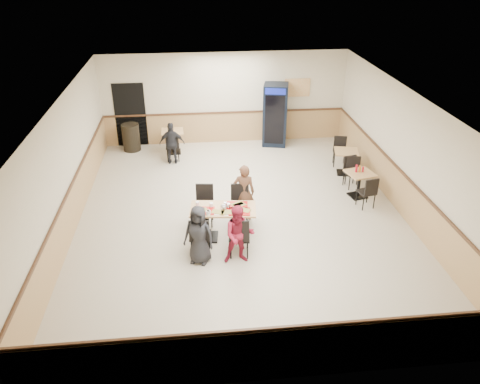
{
  "coord_description": "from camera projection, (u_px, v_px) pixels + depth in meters",
  "views": [
    {
      "loc": [
        -1.1,
        -9.97,
        5.99
      ],
      "look_at": [
        -0.08,
        -0.5,
        0.93
      ],
      "focal_mm": 35.0,
      "sensor_mm": 36.0,
      "label": 1
    }
  ],
  "objects": [
    {
      "name": "back_table",
      "position": [
        173.0,
        138.0,
        14.96
      ],
      "size": [
        0.71,
        0.71,
        0.74
      ],
      "rotation": [
        0.0,
        0.0,
        0.02
      ],
      "color": "black",
      "rests_on": "ground"
    },
    {
      "name": "lone_diner",
      "position": [
        172.0,
        143.0,
        14.15
      ],
      "size": [
        0.78,
        0.36,
        1.3
      ],
      "primitive_type": "imported",
      "rotation": [
        0.0,
        0.0,
        3.09
      ],
      "color": "black",
      "rests_on": "ground"
    },
    {
      "name": "condiment_caddy",
      "position": [
        359.0,
        169.0,
        12.22
      ],
      "size": [
        0.23,
        0.06,
        0.2
      ],
      "color": "red",
      "rests_on": "side_table_near"
    },
    {
      "name": "ground",
      "position": [
        241.0,
        215.0,
        11.66
      ],
      "size": [
        10.0,
        10.0,
        0.0
      ],
      "primitive_type": "plane",
      "color": "beige",
      "rests_on": "ground"
    },
    {
      "name": "diner_man_opposite",
      "position": [
        244.0,
        192.0,
        11.22
      ],
      "size": [
        0.57,
        0.42,
        1.43
      ],
      "primitive_type": "imported",
      "rotation": [
        0.0,
        0.0,
        2.98
      ],
      "color": "brown",
      "rests_on": "ground"
    },
    {
      "name": "main_chairs",
      "position": [
        221.0,
        219.0,
        10.54
      ],
      "size": [
        1.48,
        1.85,
        0.99
      ],
      "rotation": [
        0.0,
        0.0,
        -0.11
      ],
      "color": "black",
      "rests_on": "ground"
    },
    {
      "name": "trash_bin",
      "position": [
        131.0,
        137.0,
        15.16
      ],
      "size": [
        0.56,
        0.56,
        0.88
      ],
      "primitive_type": "cylinder",
      "color": "black",
      "rests_on": "ground"
    },
    {
      "name": "main_table",
      "position": [
        223.0,
        218.0,
        10.53
      ],
      "size": [
        1.54,
        0.89,
        0.78
      ],
      "rotation": [
        0.0,
        0.0,
        -0.11
      ],
      "color": "black",
      "rests_on": "ground"
    },
    {
      "name": "pepsi_cooler",
      "position": [
        275.0,
        115.0,
        15.37
      ],
      "size": [
        0.92,
        0.92,
        2.04
      ],
      "rotation": [
        0.0,
        0.0,
        -0.23
      ],
      "color": "black",
      "rests_on": "ground"
    },
    {
      "name": "side_table_far_chair_south",
      "position": [
        352.0,
        168.0,
        13.09
      ],
      "size": [
        0.5,
        0.5,
        0.9
      ],
      "primitive_type": null,
      "rotation": [
        0.0,
        0.0,
        2.92
      ],
      "color": "black",
      "rests_on": "ground"
    },
    {
      "name": "side_table_near",
      "position": [
        359.0,
        181.0,
        12.33
      ],
      "size": [
        0.78,
        0.78,
        0.7
      ],
      "rotation": [
        0.0,
        0.0,
        0.22
      ],
      "color": "black",
      "rests_on": "ground"
    },
    {
      "name": "room_shell",
      "position": [
        292.0,
        151.0,
        13.8
      ],
      "size": [
        10.0,
        10.0,
        10.0
      ],
      "color": "silver",
      "rests_on": "ground"
    },
    {
      "name": "side_table_near_chair_north",
      "position": [
        352.0,
        172.0,
        12.83
      ],
      "size": [
        0.49,
        0.49,
        0.89
      ],
      "primitive_type": null,
      "rotation": [
        0.0,
        0.0,
        0.22
      ],
      "color": "black",
      "rests_on": "ground"
    },
    {
      "name": "side_table_near_chair_south",
      "position": [
        366.0,
        191.0,
        11.85
      ],
      "size": [
        0.49,
        0.49,
        0.89
      ],
      "primitive_type": null,
      "rotation": [
        0.0,
        0.0,
        3.36
      ],
      "color": "black",
      "rests_on": "ground"
    },
    {
      "name": "tabletop_clutter",
      "position": [
        223.0,
        209.0,
        10.34
      ],
      "size": [
        1.3,
        0.68,
        0.12
      ],
      "rotation": [
        0.0,
        0.0,
        -0.11
      ],
      "color": "#B50E0C",
      "rests_on": "main_table"
    },
    {
      "name": "diner_woman_right",
      "position": [
        239.0,
        235.0,
        9.67
      ],
      "size": [
        0.65,
        0.51,
        1.33
      ],
      "primitive_type": "imported",
      "rotation": [
        0.0,
        0.0,
        -0.01
      ],
      "color": "maroon",
      "rests_on": "ground"
    },
    {
      "name": "back_table_chair_lone",
      "position": [
        173.0,
        146.0,
        14.45
      ],
      "size": [
        0.44,
        0.44,
        0.94
      ],
      "primitive_type": null,
      "rotation": [
        0.0,
        0.0,
        3.17
      ],
      "color": "black",
      "rests_on": "ground"
    },
    {
      "name": "diner_woman_left",
      "position": [
        199.0,
        235.0,
        9.68
      ],
      "size": [
        0.75,
        0.62,
        1.32
      ],
      "primitive_type": "imported",
      "rotation": [
        0.0,
        0.0,
        -0.37
      ],
      "color": "black",
      "rests_on": "ground"
    },
    {
      "name": "side_table_far_chair_north",
      "position": [
        340.0,
        152.0,
        14.09
      ],
      "size": [
        0.5,
        0.5,
        0.9
      ],
      "primitive_type": null,
      "rotation": [
        0.0,
        0.0,
        -0.22
      ],
      "color": "black",
      "rests_on": "ground"
    },
    {
      "name": "side_table_far",
      "position": [
        346.0,
        159.0,
        13.58
      ],
      "size": [
        0.79,
        0.79,
        0.71
      ],
      "rotation": [
        0.0,
        0.0,
        -0.22
      ],
      "color": "black",
      "rests_on": "ground"
    }
  ]
}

